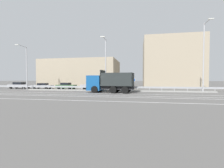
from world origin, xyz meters
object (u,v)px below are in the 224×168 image
(parked_car_0, at_px, (20,85))
(street_lamp_0, at_px, (26,65))
(parked_car_1, at_px, (42,86))
(dump_truck, at_px, (104,84))
(parked_car_2, at_px, (66,86))
(parked_car_3, at_px, (93,86))
(street_lamp_1, at_px, (105,62))
(street_lamp_2, at_px, (204,54))
(median_road_sign, at_px, (133,84))

(parked_car_0, bearing_deg, street_lamp_0, 47.65)
(parked_car_1, bearing_deg, dump_truck, -117.36)
(street_lamp_0, distance_m, parked_car_1, 5.54)
(parked_car_2, xyz_separation_m, parked_car_3, (5.72, -0.05, 0.06))
(parked_car_2, distance_m, parked_car_3, 5.72)
(parked_car_0, bearing_deg, parked_car_1, 85.73)
(street_lamp_0, relative_size, parked_car_2, 2.07)
(street_lamp_1, relative_size, parked_car_1, 2.04)
(street_lamp_1, height_order, parked_car_3, street_lamp_1)
(street_lamp_2, relative_size, parked_car_2, 2.67)
(street_lamp_0, xyz_separation_m, parked_car_2, (6.64, 3.11, -4.00))
(street_lamp_1, relative_size, parked_car_0, 1.85)
(median_road_sign, distance_m, parked_car_1, 19.73)
(parked_car_0, height_order, parked_car_3, parked_car_3)
(parked_car_2, bearing_deg, dump_truck, 61.11)
(street_lamp_0, distance_m, parked_car_3, 13.33)
(dump_truck, height_order, street_lamp_2, street_lamp_2)
(dump_truck, bearing_deg, parked_car_3, 38.13)
(street_lamp_0, relative_size, street_lamp_1, 0.92)
(street_lamp_0, distance_m, parked_car_0, 7.17)
(parked_car_3, bearing_deg, dump_truck, 31.88)
(parked_car_0, bearing_deg, median_road_sign, 77.48)
(median_road_sign, distance_m, parked_car_0, 25.19)
(dump_truck, relative_size, median_road_sign, 3.12)
(street_lamp_1, bearing_deg, median_road_sign, 1.57)
(street_lamp_2, distance_m, parked_car_0, 36.40)
(parked_car_0, xyz_separation_m, parked_car_2, (11.34, -0.56, -0.02))
(parked_car_0, xyz_separation_m, parked_car_1, (5.54, 0.01, -0.07))
(dump_truck, relative_size, parked_car_0, 1.51)
(dump_truck, xyz_separation_m, parked_car_2, (-9.35, 5.78, -0.63))
(dump_truck, bearing_deg, parked_car_0, 78.72)
(street_lamp_2, xyz_separation_m, parked_car_2, (-24.51, 3.03, -5.20))
(median_road_sign, distance_m, parked_car_2, 13.93)
(street_lamp_0, bearing_deg, parked_car_1, 77.08)
(street_lamp_1, height_order, parked_car_2, street_lamp_1)
(parked_car_2, bearing_deg, street_lamp_2, 85.82)
(street_lamp_2, bearing_deg, street_lamp_1, -179.55)
(parked_car_1, bearing_deg, parked_car_0, 85.47)
(dump_truck, bearing_deg, street_lamp_0, 86.27)
(dump_truck, distance_m, street_lamp_0, 16.56)
(dump_truck, xyz_separation_m, street_lamp_1, (-0.43, 2.63, 3.68))
(street_lamp_0, distance_m, parked_car_2, 8.35)
(parked_car_0, relative_size, parked_car_2, 1.21)
(median_road_sign, bearing_deg, parked_car_2, 167.45)
(median_road_sign, xyz_separation_m, street_lamp_1, (-4.67, -0.13, 3.72))
(dump_truck, height_order, parked_car_1, dump_truck)
(parked_car_0, relative_size, parked_car_1, 1.10)
(parked_car_2, height_order, parked_car_3, parked_car_3)
(street_lamp_1, height_order, parked_car_0, street_lamp_1)
(street_lamp_2, bearing_deg, median_road_sign, 179.97)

